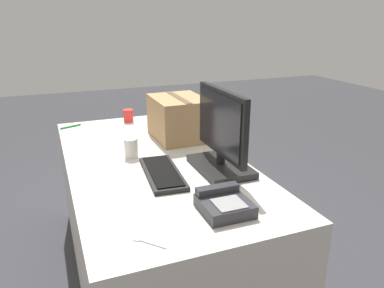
{
  "coord_description": "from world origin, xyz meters",
  "views": [
    {
      "loc": [
        1.85,
        -0.5,
        1.5
      ],
      "look_at": [
        0.26,
        0.13,
        0.9
      ],
      "focal_mm": 35.0,
      "sensor_mm": 36.0,
      "label": 1
    }
  ],
  "objects_px": {
    "keyboard": "(162,173)",
    "paper_cup_right": "(131,148)",
    "desk_phone": "(224,204)",
    "paper_cup_left": "(128,116)",
    "cardboard_box": "(179,118)",
    "monitor": "(221,139)",
    "pen_marker": "(71,126)",
    "spoon": "(144,241)"
  },
  "relations": [
    {
      "from": "monitor",
      "to": "paper_cup_left",
      "type": "xyz_separation_m",
      "value": [
        -1.05,
        -0.24,
        -0.12
      ]
    },
    {
      "from": "desk_phone",
      "to": "paper_cup_left",
      "type": "relative_size",
      "value": 2.2
    },
    {
      "from": "monitor",
      "to": "keyboard",
      "type": "height_order",
      "value": "monitor"
    },
    {
      "from": "keyboard",
      "to": "pen_marker",
      "type": "xyz_separation_m",
      "value": [
        -1.02,
        -0.35,
        -0.01
      ]
    },
    {
      "from": "paper_cup_left",
      "to": "pen_marker",
      "type": "relative_size",
      "value": 0.63
    },
    {
      "from": "desk_phone",
      "to": "paper_cup_left",
      "type": "xyz_separation_m",
      "value": [
        -1.44,
        -0.07,
        0.02
      ]
    },
    {
      "from": "paper_cup_left",
      "to": "pen_marker",
      "type": "height_order",
      "value": "paper_cup_left"
    },
    {
      "from": "cardboard_box",
      "to": "monitor",
      "type": "bearing_deg",
      "value": 2.09
    },
    {
      "from": "keyboard",
      "to": "pen_marker",
      "type": "relative_size",
      "value": 3.03
    },
    {
      "from": "desk_phone",
      "to": "spoon",
      "type": "bearing_deg",
      "value": -75.15
    },
    {
      "from": "cardboard_box",
      "to": "pen_marker",
      "type": "distance_m",
      "value": 0.8
    },
    {
      "from": "keyboard",
      "to": "paper_cup_right",
      "type": "distance_m",
      "value": 0.32
    },
    {
      "from": "desk_phone",
      "to": "paper_cup_left",
      "type": "distance_m",
      "value": 1.44
    },
    {
      "from": "monitor",
      "to": "paper_cup_right",
      "type": "xyz_separation_m",
      "value": [
        -0.34,
        -0.38,
        -0.11
      ]
    },
    {
      "from": "monitor",
      "to": "cardboard_box",
      "type": "relative_size",
      "value": 1.25
    },
    {
      "from": "paper_cup_right",
      "to": "spoon",
      "type": "height_order",
      "value": "paper_cup_right"
    },
    {
      "from": "monitor",
      "to": "pen_marker",
      "type": "distance_m",
      "value": 1.25
    },
    {
      "from": "monitor",
      "to": "pen_marker",
      "type": "bearing_deg",
      "value": -148.66
    },
    {
      "from": "paper_cup_left",
      "to": "paper_cup_right",
      "type": "relative_size",
      "value": 0.84
    },
    {
      "from": "keyboard",
      "to": "spoon",
      "type": "height_order",
      "value": "keyboard"
    },
    {
      "from": "paper_cup_right",
      "to": "cardboard_box",
      "type": "distance_m",
      "value": 0.43
    },
    {
      "from": "desk_phone",
      "to": "keyboard",
      "type": "bearing_deg",
      "value": -163.14
    },
    {
      "from": "keyboard",
      "to": "desk_phone",
      "type": "bearing_deg",
      "value": 21.42
    },
    {
      "from": "keyboard",
      "to": "paper_cup_left",
      "type": "relative_size",
      "value": 4.78
    },
    {
      "from": "spoon",
      "to": "cardboard_box",
      "type": "bearing_deg",
      "value": -67.07
    },
    {
      "from": "keyboard",
      "to": "cardboard_box",
      "type": "xyz_separation_m",
      "value": [
        -0.53,
        0.27,
        0.12
      ]
    },
    {
      "from": "monitor",
      "to": "desk_phone",
      "type": "height_order",
      "value": "monitor"
    },
    {
      "from": "monitor",
      "to": "paper_cup_left",
      "type": "height_order",
      "value": "monitor"
    },
    {
      "from": "paper_cup_right",
      "to": "monitor",
      "type": "bearing_deg",
      "value": 48.11
    },
    {
      "from": "desk_phone",
      "to": "spoon",
      "type": "xyz_separation_m",
      "value": [
        0.09,
        -0.35,
        -0.03
      ]
    },
    {
      "from": "cardboard_box",
      "to": "keyboard",
      "type": "bearing_deg",
      "value": -27.51
    },
    {
      "from": "desk_phone",
      "to": "pen_marker",
      "type": "xyz_separation_m",
      "value": [
        -1.44,
        -0.47,
        -0.02
      ]
    },
    {
      "from": "desk_phone",
      "to": "cardboard_box",
      "type": "relative_size",
      "value": 0.52
    },
    {
      "from": "paper_cup_left",
      "to": "cardboard_box",
      "type": "height_order",
      "value": "cardboard_box"
    },
    {
      "from": "desk_phone",
      "to": "pen_marker",
      "type": "distance_m",
      "value": 1.52
    },
    {
      "from": "paper_cup_left",
      "to": "spoon",
      "type": "xyz_separation_m",
      "value": [
        1.53,
        -0.29,
        -0.04
      ]
    },
    {
      "from": "monitor",
      "to": "paper_cup_right",
      "type": "relative_size",
      "value": 4.45
    },
    {
      "from": "paper_cup_left",
      "to": "cardboard_box",
      "type": "distance_m",
      "value": 0.54
    },
    {
      "from": "monitor",
      "to": "paper_cup_right",
      "type": "distance_m",
      "value": 0.52
    },
    {
      "from": "cardboard_box",
      "to": "pen_marker",
      "type": "height_order",
      "value": "cardboard_box"
    },
    {
      "from": "keyboard",
      "to": "cardboard_box",
      "type": "height_order",
      "value": "cardboard_box"
    },
    {
      "from": "keyboard",
      "to": "pen_marker",
      "type": "bearing_deg",
      "value": -155.99
    }
  ]
}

